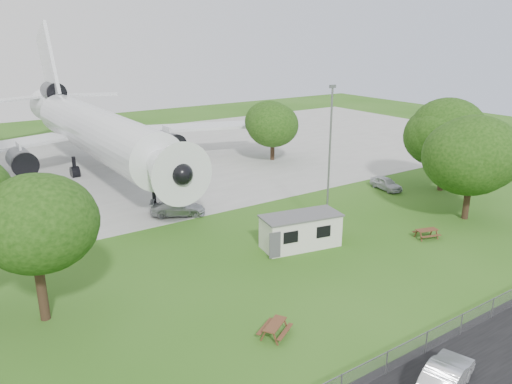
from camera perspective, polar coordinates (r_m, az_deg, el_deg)
ground at (r=33.64m, az=4.61°, el=-10.62°), size 160.00×160.00×0.00m
concrete_apron at (r=65.70m, az=-16.59°, el=2.93°), size 120.00×46.00×0.03m
airliner at (r=62.04m, az=-18.14°, el=6.93°), size 46.36×47.73×17.69m
site_cabin at (r=38.94m, az=5.13°, el=-4.42°), size 6.95×3.85×2.62m
picnic_west at (r=28.66m, az=2.16°, el=-16.08°), size 2.31×2.20×0.76m
picnic_east at (r=43.08m, az=18.85°, el=-5.01°), size 2.16×1.95×0.76m
fence at (r=28.05m, az=17.44°, el=-17.83°), size 58.00×0.04×1.30m
lamp_mast at (r=40.92m, az=8.37°, el=3.47°), size 0.16×0.16×12.00m
tree_west_small at (r=29.99m, az=-24.25°, el=-3.16°), size 6.55×6.55×9.35m
tree_east_front at (r=47.19m, az=23.53°, el=3.74°), size 8.21×8.21×9.85m
tree_east_back at (r=55.18m, az=20.91°, el=6.16°), size 8.33×8.33×10.16m
tree_far_apron at (r=64.99m, az=1.92°, el=7.59°), size 6.66×6.66×7.88m
car_centre_sedan at (r=26.14m, az=20.81°, el=-19.18°), size 4.66×2.81×1.45m
car_ne_hatch at (r=54.82m, az=14.64°, el=0.93°), size 1.99×4.02×1.32m
car_apron_van at (r=46.05m, az=-8.93°, el=-1.81°), size 5.31×4.11×1.44m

